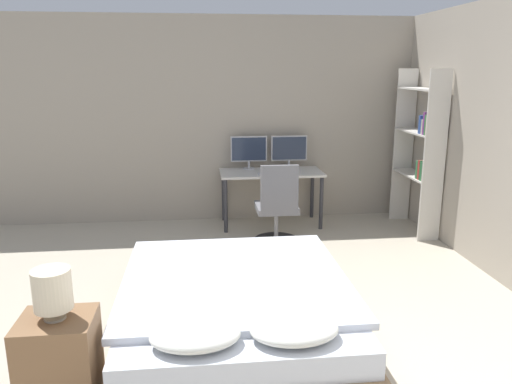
{
  "coord_description": "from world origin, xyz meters",
  "views": [
    {
      "loc": [
        -0.84,
        -2.29,
        2.02
      ],
      "look_at": [
        -0.26,
        2.82,
        0.75
      ],
      "focal_mm": 35.0,
      "sensor_mm": 36.0,
      "label": 1
    }
  ],
  "objects_px": {
    "keyboard": "(274,174)",
    "computer_mouse": "(296,173)",
    "bedside_lamp": "(52,290)",
    "bookshelf": "(422,145)",
    "bed": "(236,309)",
    "nightstand": "(60,363)",
    "monitor_left": "(249,150)",
    "desk": "(271,178)",
    "monitor_right": "(289,150)",
    "office_chair": "(277,212)"
  },
  "relations": [
    {
      "from": "bedside_lamp",
      "to": "monitor_right",
      "type": "xyz_separation_m",
      "value": [
        2.06,
        3.73,
        0.2
      ]
    },
    {
      "from": "bookshelf",
      "to": "monitor_left",
      "type": "bearing_deg",
      "value": 160.93
    },
    {
      "from": "monitor_right",
      "to": "office_chair",
      "type": "height_order",
      "value": "monitor_right"
    },
    {
      "from": "monitor_left",
      "to": "bed",
      "type": "bearing_deg",
      "value": -97.52
    },
    {
      "from": "monitor_right",
      "to": "bookshelf",
      "type": "distance_m",
      "value": 1.69
    },
    {
      "from": "nightstand",
      "to": "keyboard",
      "type": "bearing_deg",
      "value": 61.51
    },
    {
      "from": "desk",
      "to": "keyboard",
      "type": "xyz_separation_m",
      "value": [
        0.0,
        -0.21,
        0.1
      ]
    },
    {
      "from": "monitor_left",
      "to": "keyboard",
      "type": "relative_size",
      "value": 1.23
    },
    {
      "from": "keyboard",
      "to": "office_chair",
      "type": "xyz_separation_m",
      "value": [
        -0.04,
        -0.55,
        -0.34
      ]
    },
    {
      "from": "monitor_right",
      "to": "bookshelf",
      "type": "xyz_separation_m",
      "value": [
        1.53,
        -0.71,
        0.14
      ]
    },
    {
      "from": "monitor_left",
      "to": "bookshelf",
      "type": "relative_size",
      "value": 0.24
    },
    {
      "from": "computer_mouse",
      "to": "keyboard",
      "type": "bearing_deg",
      "value": 180.0
    },
    {
      "from": "bed",
      "to": "monitor_left",
      "type": "xyz_separation_m",
      "value": [
        0.4,
        3.03,
        0.74
      ]
    },
    {
      "from": "nightstand",
      "to": "monitor_left",
      "type": "relative_size",
      "value": 1.22
    },
    {
      "from": "bed",
      "to": "desk",
      "type": "bearing_deg",
      "value": 76.6
    },
    {
      "from": "bedside_lamp",
      "to": "keyboard",
      "type": "relative_size",
      "value": 0.79
    },
    {
      "from": "keyboard",
      "to": "bookshelf",
      "type": "distance_m",
      "value": 1.86
    },
    {
      "from": "bedside_lamp",
      "to": "office_chair",
      "type": "bearing_deg",
      "value": 57.45
    },
    {
      "from": "monitor_right",
      "to": "bookshelf",
      "type": "bearing_deg",
      "value": -25.11
    },
    {
      "from": "nightstand",
      "to": "bedside_lamp",
      "type": "xyz_separation_m",
      "value": [
        -0.0,
        0.0,
        0.48
      ]
    },
    {
      "from": "desk",
      "to": "computer_mouse",
      "type": "relative_size",
      "value": 18.97
    },
    {
      "from": "desk",
      "to": "office_chair",
      "type": "xyz_separation_m",
      "value": [
        -0.04,
        -0.76,
        -0.24
      ]
    },
    {
      "from": "monitor_right",
      "to": "keyboard",
      "type": "xyz_separation_m",
      "value": [
        -0.27,
        -0.42,
        -0.24
      ]
    },
    {
      "from": "bookshelf",
      "to": "bed",
      "type": "bearing_deg",
      "value": -136.82
    },
    {
      "from": "bed",
      "to": "monitor_right",
      "type": "height_order",
      "value": "monitor_right"
    },
    {
      "from": "bed",
      "to": "bookshelf",
      "type": "relative_size",
      "value": 1.02
    },
    {
      "from": "bedside_lamp",
      "to": "desk",
      "type": "bearing_deg",
      "value": 62.96
    },
    {
      "from": "bedside_lamp",
      "to": "desk",
      "type": "xyz_separation_m",
      "value": [
        1.79,
        3.51,
        -0.14
      ]
    },
    {
      "from": "nightstand",
      "to": "bookshelf",
      "type": "bearing_deg",
      "value": 40.0
    },
    {
      "from": "monitor_right",
      "to": "office_chair",
      "type": "xyz_separation_m",
      "value": [
        -0.31,
        -0.97,
        -0.58
      ]
    },
    {
      "from": "desk",
      "to": "monitor_left",
      "type": "xyz_separation_m",
      "value": [
        -0.27,
        0.21,
        0.34
      ]
    },
    {
      "from": "monitor_right",
      "to": "computer_mouse",
      "type": "xyz_separation_m",
      "value": [
        0.01,
        -0.42,
        -0.23
      ]
    },
    {
      "from": "nightstand",
      "to": "computer_mouse",
      "type": "height_order",
      "value": "computer_mouse"
    },
    {
      "from": "bedside_lamp",
      "to": "office_chair",
      "type": "relative_size",
      "value": 0.32
    },
    {
      "from": "bedside_lamp",
      "to": "computer_mouse",
      "type": "bearing_deg",
      "value": 57.83
    },
    {
      "from": "monitor_left",
      "to": "keyboard",
      "type": "distance_m",
      "value": 0.56
    },
    {
      "from": "monitor_left",
      "to": "keyboard",
      "type": "bearing_deg",
      "value": -57.25
    },
    {
      "from": "keyboard",
      "to": "computer_mouse",
      "type": "distance_m",
      "value": 0.29
    },
    {
      "from": "keyboard",
      "to": "computer_mouse",
      "type": "bearing_deg",
      "value": 0.0
    },
    {
      "from": "bed",
      "to": "desk",
      "type": "distance_m",
      "value": 2.92
    },
    {
      "from": "bedside_lamp",
      "to": "bookshelf",
      "type": "relative_size",
      "value": 0.15
    },
    {
      "from": "bedside_lamp",
      "to": "keyboard",
      "type": "bearing_deg",
      "value": 61.51
    },
    {
      "from": "monitor_left",
      "to": "keyboard",
      "type": "xyz_separation_m",
      "value": [
        0.27,
        -0.42,
        -0.24
      ]
    },
    {
      "from": "bedside_lamp",
      "to": "computer_mouse",
      "type": "distance_m",
      "value": 3.9
    },
    {
      "from": "bedside_lamp",
      "to": "keyboard",
      "type": "xyz_separation_m",
      "value": [
        1.79,
        3.3,
        -0.04
      ]
    },
    {
      "from": "monitor_left",
      "to": "office_chair",
      "type": "xyz_separation_m",
      "value": [
        0.23,
        -0.97,
        -0.58
      ]
    },
    {
      "from": "nightstand",
      "to": "monitor_right",
      "type": "xyz_separation_m",
      "value": [
        2.06,
        3.73,
        0.68
      ]
    },
    {
      "from": "keyboard",
      "to": "computer_mouse",
      "type": "relative_size",
      "value": 5.59
    },
    {
      "from": "bed",
      "to": "computer_mouse",
      "type": "distance_m",
      "value": 2.82
    },
    {
      "from": "desk",
      "to": "keyboard",
      "type": "bearing_deg",
      "value": -90.0
    }
  ]
}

